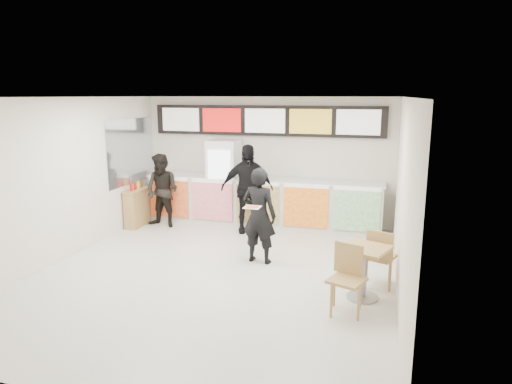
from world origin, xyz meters
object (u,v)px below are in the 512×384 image
at_px(cafe_table, 364,263).
at_px(customer_mid, 247,189).
at_px(customer_left, 162,191).
at_px(condiment_ledge, 137,207).
at_px(service_counter, 262,202).
at_px(drinks_fridge, 224,182).
at_px(customer_main, 259,216).

bearing_deg(cafe_table, customer_mid, 153.81).
xyz_separation_m(customer_left, condiment_ledge, (-0.61, -0.13, -0.41)).
distance_m(customer_left, cafe_table, 5.45).
xyz_separation_m(service_counter, drinks_fridge, (-0.93, 0.02, 0.43)).
xyz_separation_m(service_counter, customer_main, (0.57, -2.32, 0.31)).
relative_size(customer_left, cafe_table, 1.00).
height_order(customer_main, condiment_ledge, customer_main).
bearing_deg(cafe_table, customer_main, 171.34).
bearing_deg(service_counter, customer_mid, -109.63).
xyz_separation_m(customer_main, condiment_ledge, (-3.39, 1.52, -0.44)).
height_order(service_counter, cafe_table, service_counter).
distance_m(service_counter, drinks_fridge, 1.03).
distance_m(drinks_fridge, customer_left, 1.46).
relative_size(customer_mid, condiment_ledge, 1.89).
relative_size(customer_main, cafe_table, 1.03).
bearing_deg(customer_left, customer_mid, 12.20).
xyz_separation_m(service_counter, cafe_table, (2.50, -3.40, -0.01)).
relative_size(customer_main, customer_mid, 0.89).
distance_m(cafe_table, condiment_ledge, 5.92).
xyz_separation_m(drinks_fridge, customer_main, (1.51, -2.34, -0.12)).
bearing_deg(condiment_ledge, customer_mid, 5.69).
bearing_deg(service_counter, condiment_ledge, -164.08).
relative_size(service_counter, drinks_fridge, 2.78).
height_order(drinks_fridge, condiment_ledge, drinks_fridge).
distance_m(customer_main, cafe_table, 2.23).
distance_m(customer_mid, condiment_ledge, 2.69).
bearing_deg(customer_main, customer_mid, -59.29).
bearing_deg(customer_left, condiment_ledge, -160.09).
distance_m(service_counter, customer_main, 2.41).
xyz_separation_m(service_counter, condiment_ledge, (-2.82, -0.80, -0.12)).
xyz_separation_m(customer_left, cafe_table, (4.71, -2.72, -0.29)).
xyz_separation_m(drinks_fridge, customer_mid, (0.74, -0.56, -0.01)).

